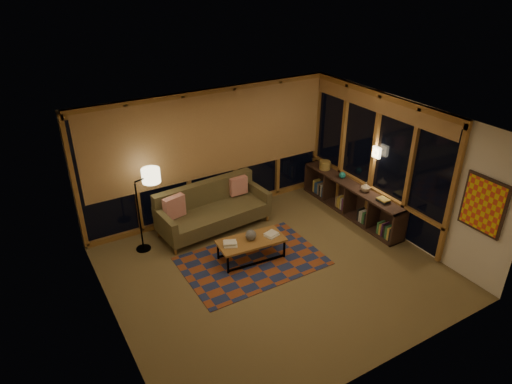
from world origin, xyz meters
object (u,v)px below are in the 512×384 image
sofa (214,209)px  floor_lamp (139,214)px  coffee_table (251,249)px  bookshelf (351,199)px

sofa → floor_lamp: (-1.49, 0.03, 0.32)m
coffee_table → bookshelf: size_ratio=0.44×
coffee_table → bookshelf: bookshelf is taller
floor_lamp → bookshelf: 4.40m
coffee_table → floor_lamp: 2.15m
sofa → floor_lamp: 1.52m
bookshelf → floor_lamp: bearing=167.5°
sofa → bookshelf: (2.79, -0.92, -0.11)m
sofa → coffee_table: (0.13, -1.27, -0.25)m
sofa → bookshelf: size_ratio=0.79×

